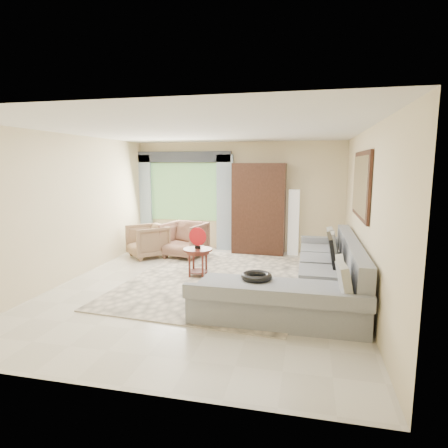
% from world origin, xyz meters
% --- Properties ---
extents(ground, '(6.00, 6.00, 0.00)m').
position_xyz_m(ground, '(0.00, 0.00, 0.00)').
color(ground, silver).
rests_on(ground, ground).
extents(area_rug, '(3.28, 4.21, 0.02)m').
position_xyz_m(area_rug, '(0.11, 0.46, 0.01)').
color(area_rug, beige).
rests_on(area_rug, ground).
extents(sectional_sofa, '(2.30, 3.46, 0.90)m').
position_xyz_m(sectional_sofa, '(1.78, -0.18, 0.28)').
color(sectional_sofa, gray).
rests_on(sectional_sofa, ground).
extents(tv_screen, '(0.14, 0.74, 0.48)m').
position_xyz_m(tv_screen, '(2.05, 0.15, 0.72)').
color(tv_screen, black).
rests_on(tv_screen, sectional_sofa).
extents(garden_hose, '(0.43, 0.43, 0.09)m').
position_xyz_m(garden_hose, '(1.00, -0.93, 0.55)').
color(garden_hose, black).
rests_on(garden_hose, sectional_sofa).
extents(coffee_table, '(0.54, 0.54, 0.54)m').
position_xyz_m(coffee_table, '(-0.30, 0.57, 0.28)').
color(coffee_table, '#471D13').
rests_on(coffee_table, ground).
extents(red_disc, '(0.34, 0.08, 0.34)m').
position_xyz_m(red_disc, '(-0.30, 0.57, 0.77)').
color(red_disc, red).
rests_on(red_disc, coffee_table).
extents(armchair_left, '(1.12, 1.12, 0.73)m').
position_xyz_m(armchair_left, '(-1.84, 1.79, 0.36)').
color(armchair_left, '#8E6B4D').
rests_on(armchair_left, ground).
extents(armchair_right, '(1.02, 1.04, 0.79)m').
position_xyz_m(armchair_right, '(-1.02, 1.95, 0.40)').
color(armchair_right, '#9A6B54').
rests_on(armchair_right, ground).
extents(potted_plant, '(0.55, 0.50, 0.54)m').
position_xyz_m(potted_plant, '(-2.14, 2.33, 0.27)').
color(potted_plant, '#999999').
rests_on(potted_plant, ground).
extents(armoire, '(1.20, 0.55, 2.10)m').
position_xyz_m(armoire, '(0.55, 2.72, 1.05)').
color(armoire, black).
rests_on(armoire, ground).
extents(floor_lamp, '(0.24, 0.24, 1.50)m').
position_xyz_m(floor_lamp, '(1.35, 2.78, 0.75)').
color(floor_lamp, silver).
rests_on(floor_lamp, ground).
extents(window, '(1.80, 0.04, 1.40)m').
position_xyz_m(window, '(-1.35, 2.97, 1.40)').
color(window, '#669E59').
rests_on(window, wall_back).
extents(curtain_left, '(0.40, 0.08, 2.30)m').
position_xyz_m(curtain_left, '(-2.40, 2.88, 1.15)').
color(curtain_left, '#9EB7CC').
rests_on(curtain_left, ground).
extents(curtain_right, '(0.40, 0.08, 2.30)m').
position_xyz_m(curtain_right, '(-0.30, 2.88, 1.15)').
color(curtain_right, '#9EB7CC').
rests_on(curtain_right, ground).
extents(valance, '(2.40, 0.12, 0.26)m').
position_xyz_m(valance, '(-1.35, 2.90, 2.25)').
color(valance, '#1E232D').
rests_on(valance, wall_back).
extents(wall_mirror, '(0.05, 1.70, 1.05)m').
position_xyz_m(wall_mirror, '(2.46, 0.35, 1.75)').
color(wall_mirror, black).
rests_on(wall_mirror, wall_right).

